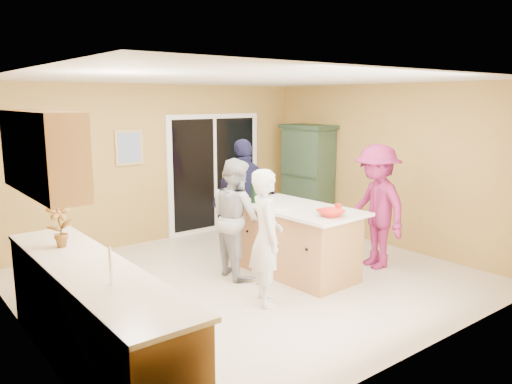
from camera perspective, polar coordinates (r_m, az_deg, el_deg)
floor at (r=6.71m, az=-0.49°, el=-9.97°), size 5.50×5.50×0.00m
ceiling at (r=6.30m, az=-0.53°, el=12.80°), size 5.50×5.00×0.10m
wall_back at (r=8.48m, az=-10.87°, el=3.22°), size 5.50×0.10×2.60m
wall_front at (r=4.69m, az=18.47°, el=-2.98°), size 5.50×0.10×2.60m
wall_left at (r=5.21m, az=-25.27°, el=-2.12°), size 0.10×5.00×2.60m
wall_right at (r=8.32m, az=14.71°, el=2.93°), size 0.10×5.00×2.60m
left_cabinet_run at (r=4.58m, az=-17.56°, el=-14.32°), size 0.65×3.05×1.24m
upper_cabinets at (r=4.97m, az=-23.30°, el=4.19°), size 0.35×1.60×0.75m
sliding_door at (r=9.00m, az=-4.76°, el=2.18°), size 1.90×0.07×2.10m
framed_picture at (r=8.19m, az=-14.30°, el=4.94°), size 0.46×0.04×0.56m
kitchen_island at (r=6.80m, az=4.75°, el=-5.82°), size 1.06×1.83×0.94m
green_hutch at (r=9.21m, az=5.91°, el=1.58°), size 0.55×1.04×1.91m
woman_white at (r=5.74m, az=1.17°, el=-5.21°), size 0.60×0.69×1.59m
woman_grey at (r=6.67m, az=-2.28°, el=-2.94°), size 0.69×0.84×1.60m
woman_navy at (r=7.42m, az=-1.30°, el=-0.80°), size 1.09×0.54×1.79m
woman_magenta at (r=7.19m, az=13.58°, el=-1.62°), size 0.91×1.25×1.75m
serving_bowl at (r=6.20m, az=8.52°, el=-2.38°), size 0.34×0.34×0.08m
tulip_vase at (r=5.17m, az=-21.53°, el=-3.51°), size 0.25×0.18×0.44m
tumbler_near at (r=6.36m, az=9.37°, el=-1.87°), size 0.11×0.11×0.13m
tumbler_far at (r=6.94m, az=-0.27°, el=-0.77°), size 0.09×0.09×0.11m
wine_bottle at (r=6.90m, az=-0.24°, el=-0.07°), size 0.09×0.09×0.37m
white_plate at (r=6.60m, az=2.80°, el=-1.76°), size 0.28×0.28×0.02m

